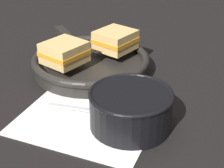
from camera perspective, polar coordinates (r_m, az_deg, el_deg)
ground_plane at (r=0.71m, az=-2.48°, el=-2.64°), size 4.00×4.00×0.00m
napkin at (r=0.65m, az=-4.49°, el=-5.52°), size 0.28×0.25×0.00m
soup_bowl at (r=0.61m, az=3.13°, el=-3.85°), size 0.15×0.15×0.07m
spoon at (r=0.65m, az=-1.72°, el=-4.69°), size 0.15×0.03×0.01m
skillet at (r=0.82m, az=-3.56°, el=3.55°), size 0.30×0.35×0.04m
sandwich_near_left at (r=0.83m, az=0.42°, el=7.33°), size 0.11×0.11×0.05m
sandwich_near_right at (r=0.77m, az=-7.92°, el=5.22°), size 0.11×0.11×0.05m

